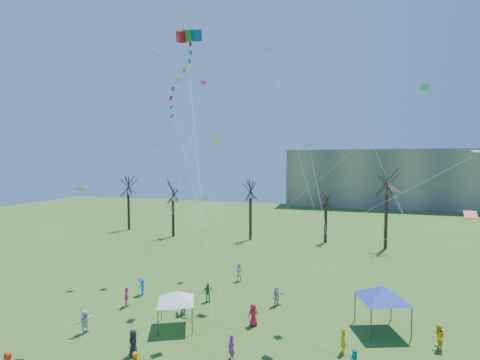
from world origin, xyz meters
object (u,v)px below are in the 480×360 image
(big_box_kite, at_px, (179,96))
(distant_building, at_px, (405,179))
(canopy_tent_white, at_px, (176,296))
(canopy_tent_blue, at_px, (382,293))

(big_box_kite, bearing_deg, distant_building, 69.39)
(canopy_tent_white, bearing_deg, distant_building, 69.38)
(distant_building, relative_size, big_box_kite, 2.60)
(big_box_kite, relative_size, canopy_tent_white, 7.07)
(distant_building, xyz_separation_m, big_box_kite, (-27.69, -73.62, 9.26))
(canopy_tent_blue, bearing_deg, big_box_kite, -166.90)
(distant_building, distance_m, big_box_kite, 79.20)
(distant_building, distance_m, canopy_tent_white, 79.35)
(distant_building, xyz_separation_m, canopy_tent_blue, (-13.57, -70.33, -4.77))
(distant_building, bearing_deg, canopy_tent_blue, -100.92)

